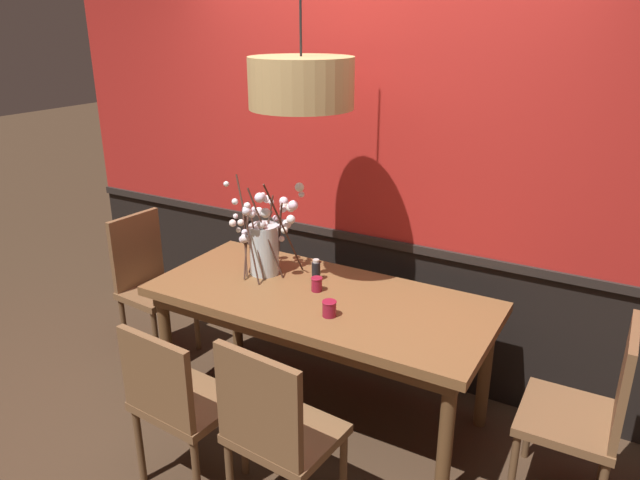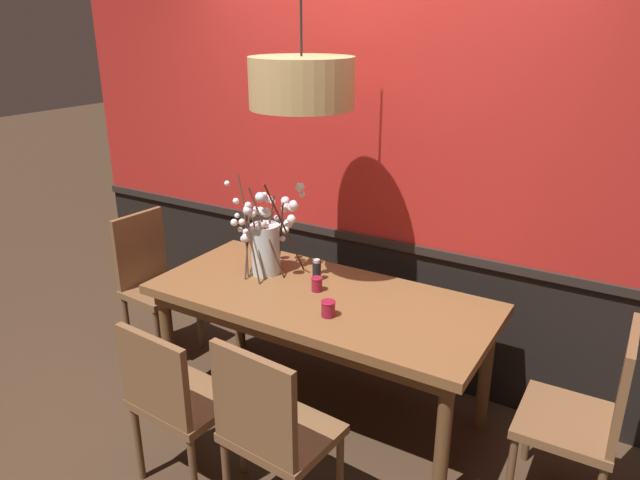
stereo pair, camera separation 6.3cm
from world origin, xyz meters
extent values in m
plane|color=#422D1E|center=(0.00, 0.00, 0.00)|extent=(24.00, 24.00, 0.00)
cube|color=black|center=(0.00, 0.66, 0.43)|extent=(4.60, 0.12, 0.87)
cube|color=black|center=(0.00, 0.65, 0.89)|extent=(4.60, 0.14, 0.05)
cube|color=#B2231E|center=(0.00, 0.66, 1.90)|extent=(4.60, 0.12, 2.06)
cube|color=brown|center=(0.00, 0.00, 0.73)|extent=(1.90, 0.85, 0.05)
cube|color=brown|center=(0.00, 0.00, 0.66)|extent=(1.79, 0.75, 0.08)
cylinder|color=brown|center=(-0.86, -0.34, 0.35)|extent=(0.07, 0.07, 0.70)
cylinder|color=brown|center=(0.86, -0.34, 0.35)|extent=(0.07, 0.07, 0.70)
cylinder|color=brown|center=(-0.86, 0.34, 0.35)|extent=(0.07, 0.07, 0.70)
cylinder|color=brown|center=(0.86, 0.34, 0.35)|extent=(0.07, 0.07, 0.70)
cube|color=brown|center=(-0.26, 0.77, 0.46)|extent=(0.46, 0.43, 0.04)
cube|color=brown|center=(-0.28, 0.94, 0.70)|extent=(0.41, 0.07, 0.42)
cylinder|color=brown|center=(-0.06, 0.62, 0.22)|extent=(0.04, 0.04, 0.44)
cylinder|color=brown|center=(-0.43, 0.59, 0.22)|extent=(0.04, 0.04, 0.44)
cylinder|color=brown|center=(-0.09, 0.95, 0.22)|extent=(0.04, 0.04, 0.44)
cylinder|color=brown|center=(-0.46, 0.92, 0.22)|extent=(0.04, 0.04, 0.44)
cube|color=brown|center=(-0.28, -0.79, 0.45)|extent=(0.48, 0.42, 0.04)
cube|color=brown|center=(-0.29, -0.97, 0.68)|extent=(0.43, 0.07, 0.41)
cylinder|color=brown|center=(-0.46, -0.61, 0.21)|extent=(0.04, 0.04, 0.43)
cylinder|color=brown|center=(-0.07, -0.64, 0.21)|extent=(0.04, 0.04, 0.43)
cylinder|color=brown|center=(-0.48, -0.94, 0.21)|extent=(0.04, 0.04, 0.43)
cylinder|color=brown|center=(-0.09, -0.97, 0.21)|extent=(0.04, 0.04, 0.43)
cube|color=brown|center=(-1.26, 0.01, 0.46)|extent=(0.42, 0.45, 0.04)
cube|color=brown|center=(-1.43, 0.03, 0.73)|extent=(0.07, 0.40, 0.49)
cylinder|color=brown|center=(-1.08, 0.18, 0.22)|extent=(0.04, 0.04, 0.44)
cylinder|color=brown|center=(-1.12, -0.18, 0.22)|extent=(0.04, 0.04, 0.44)
cylinder|color=brown|center=(-1.40, 0.21, 0.22)|extent=(0.04, 0.04, 0.44)
cylinder|color=brown|center=(-1.44, -0.15, 0.22)|extent=(0.04, 0.04, 0.44)
cube|color=brown|center=(0.25, -0.75, 0.44)|extent=(0.49, 0.44, 0.04)
cube|color=brown|center=(0.24, -0.93, 0.70)|extent=(0.43, 0.07, 0.47)
cylinder|color=brown|center=(0.07, -0.56, 0.21)|extent=(0.04, 0.04, 0.42)
cylinder|color=brown|center=(0.47, -0.60, 0.21)|extent=(0.04, 0.04, 0.42)
cylinder|color=brown|center=(0.04, -0.90, 0.21)|extent=(0.04, 0.04, 0.42)
cube|color=brown|center=(1.33, -0.01, 0.44)|extent=(0.44, 0.46, 0.04)
cube|color=brown|center=(1.52, -0.01, 0.71)|extent=(0.04, 0.44, 0.49)
cylinder|color=brown|center=(1.15, -0.21, 0.21)|extent=(0.04, 0.04, 0.42)
cylinder|color=brown|center=(1.14, 0.19, 0.21)|extent=(0.04, 0.04, 0.42)
cylinder|color=brown|center=(1.51, 0.19, 0.21)|extent=(0.04, 0.04, 0.42)
cube|color=brown|center=(0.25, 0.77, 0.45)|extent=(0.47, 0.43, 0.04)
cube|color=brown|center=(0.24, 0.96, 0.69)|extent=(0.43, 0.06, 0.44)
cylinder|color=brown|center=(0.46, 0.61, 0.21)|extent=(0.04, 0.04, 0.43)
cylinder|color=brown|center=(0.07, 0.59, 0.21)|extent=(0.04, 0.04, 0.43)
cylinder|color=brown|center=(0.44, 0.96, 0.21)|extent=(0.04, 0.04, 0.43)
cylinder|color=brown|center=(0.05, 0.93, 0.21)|extent=(0.04, 0.04, 0.43)
cylinder|color=silver|center=(-0.43, 0.09, 0.90)|extent=(0.17, 0.17, 0.30)
cylinder|color=silver|center=(-0.43, 0.09, 0.79)|extent=(0.15, 0.15, 0.07)
cylinder|color=#472D23|center=(-0.38, 0.04, 1.03)|extent=(0.17, 0.10, 0.54)
sphere|color=white|center=(-0.34, -0.02, 1.18)|extent=(0.06, 0.06, 0.06)
sphere|color=white|center=(-0.41, 0.04, 1.08)|extent=(0.05, 0.05, 0.05)
sphere|color=white|center=(-0.34, -0.06, 1.27)|extent=(0.06, 0.06, 0.06)
cylinder|color=#472D23|center=(-0.43, 0.12, 0.99)|extent=(0.08, 0.06, 0.47)
sphere|color=white|center=(-0.42, 0.16, 1.18)|extent=(0.03, 0.03, 0.03)
sphere|color=white|center=(-0.47, 0.16, 1.22)|extent=(0.03, 0.03, 0.03)
sphere|color=white|center=(-0.47, 0.12, 1.03)|extent=(0.04, 0.04, 0.04)
sphere|color=white|center=(-0.46, 0.18, 1.18)|extent=(0.05, 0.05, 0.05)
sphere|color=white|center=(-0.44, 0.14, 1.00)|extent=(0.03, 0.03, 0.03)
sphere|color=white|center=(-0.44, 0.13, 1.04)|extent=(0.04, 0.04, 0.04)
cylinder|color=#472D23|center=(-0.47, 0.11, 0.94)|extent=(0.11, 0.14, 0.37)
sphere|color=white|center=(-0.52, 0.18, 1.10)|extent=(0.05, 0.05, 0.05)
sphere|color=white|center=(-0.54, 0.16, 1.12)|extent=(0.03, 0.03, 0.03)
sphere|color=white|center=(-0.44, 0.13, 0.96)|extent=(0.04, 0.04, 0.04)
sphere|color=white|center=(-0.51, 0.13, 1.01)|extent=(0.03, 0.03, 0.03)
sphere|color=white|center=(-0.48, 0.16, 1.00)|extent=(0.05, 0.05, 0.05)
cylinder|color=#472D23|center=(-0.46, -0.02, 1.06)|extent=(0.21, 0.10, 0.60)
sphere|color=white|center=(-0.50, -0.14, 1.35)|extent=(0.03, 0.03, 0.03)
sphere|color=white|center=(-0.51, -0.06, 1.23)|extent=(0.04, 0.04, 0.04)
sphere|color=white|center=(-0.49, -0.04, 1.10)|extent=(0.04, 0.04, 0.04)
cylinder|color=#472D23|center=(-0.40, 0.19, 0.97)|extent=(0.11, 0.03, 0.42)
sphere|color=white|center=(-0.40, 0.27, 1.14)|extent=(0.06, 0.06, 0.06)
sphere|color=white|center=(-0.38, 0.24, 1.12)|extent=(0.03, 0.03, 0.03)
sphere|color=white|center=(-0.40, 0.27, 1.16)|extent=(0.05, 0.05, 0.05)
sphere|color=white|center=(-0.42, 0.20, 1.07)|extent=(0.04, 0.04, 0.04)
cylinder|color=#472D23|center=(-0.51, 0.03, 0.95)|extent=(0.08, 0.17, 0.39)
sphere|color=white|center=(-0.52, 0.03, 1.00)|extent=(0.03, 0.03, 0.03)
sphere|color=white|center=(-0.50, 0.01, 0.99)|extent=(0.05, 0.05, 0.05)
sphere|color=white|center=(-0.51, 0.02, 1.02)|extent=(0.04, 0.04, 0.04)
sphere|color=white|center=(-0.50, 0.05, 0.95)|extent=(0.03, 0.03, 0.03)
cylinder|color=#472D23|center=(-0.55, 0.07, 0.95)|extent=(0.14, 0.17, 0.39)
sphere|color=white|center=(-0.60, 0.02, 1.06)|extent=(0.04, 0.04, 0.04)
sphere|color=silver|center=(-0.60, 0.05, 1.10)|extent=(0.03, 0.03, 0.03)
sphere|color=white|center=(-0.59, 0.07, 1.00)|extent=(0.03, 0.03, 0.03)
sphere|color=white|center=(-0.55, 0.05, 0.96)|extent=(0.04, 0.04, 0.04)
cylinder|color=#472D23|center=(-0.28, 0.09, 1.06)|extent=(0.05, 0.32, 0.60)
sphere|color=white|center=(-0.21, 0.06, 1.22)|extent=(0.06, 0.06, 0.06)
sphere|color=white|center=(-0.16, 0.06, 1.33)|extent=(0.05, 0.05, 0.05)
sphere|color=white|center=(-0.22, 0.06, 1.13)|extent=(0.05, 0.05, 0.05)
sphere|color=white|center=(-0.16, 0.08, 1.28)|extent=(0.03, 0.03, 0.03)
cylinder|color=#472D23|center=(-0.43, 0.02, 0.98)|extent=(0.13, 0.05, 0.45)
sphere|color=white|center=(-0.45, -0.03, 1.20)|extent=(0.04, 0.04, 0.04)
sphere|color=white|center=(-0.44, -0.04, 1.21)|extent=(0.04, 0.04, 0.04)
sphere|color=white|center=(-0.42, 0.05, 0.98)|extent=(0.04, 0.04, 0.04)
sphere|color=white|center=(-0.43, -0.02, 1.15)|extent=(0.04, 0.04, 0.04)
sphere|color=white|center=(-0.45, -0.04, 1.18)|extent=(0.05, 0.05, 0.05)
cylinder|color=#472D23|center=(-0.38, 0.17, 0.97)|extent=(0.11, 0.10, 0.43)
sphere|color=white|center=(-0.34, 0.17, 1.02)|extent=(0.04, 0.04, 0.04)
sphere|color=white|center=(-0.38, 0.19, 1.03)|extent=(0.04, 0.04, 0.04)
sphere|color=white|center=(-0.34, 0.20, 1.05)|extent=(0.05, 0.05, 0.05)
sphere|color=white|center=(-0.36, 0.20, 1.13)|extent=(0.04, 0.04, 0.04)
sphere|color=white|center=(-0.31, 0.20, 1.15)|extent=(0.05, 0.05, 0.05)
sphere|color=white|center=(-0.35, 0.16, 0.96)|extent=(0.04, 0.04, 0.04)
cylinder|color=maroon|center=(-0.04, 0.03, 0.79)|extent=(0.06, 0.06, 0.08)
torus|color=#A81B37|center=(-0.04, 0.03, 0.83)|extent=(0.07, 0.07, 0.01)
cylinder|color=silver|center=(-0.04, 0.03, 0.78)|extent=(0.04, 0.04, 0.04)
cylinder|color=maroon|center=(0.16, -0.19, 0.80)|extent=(0.07, 0.07, 0.08)
torus|color=#A81B37|center=(0.16, -0.19, 0.83)|extent=(0.08, 0.08, 0.01)
cylinder|color=silver|center=(0.16, -0.19, 0.78)|extent=(0.05, 0.05, 0.04)
cylinder|color=black|center=(-0.12, 0.16, 0.81)|extent=(0.05, 0.05, 0.11)
cylinder|color=beige|center=(-0.12, 0.16, 0.87)|extent=(0.04, 0.04, 0.02)
cylinder|color=tan|center=(-0.13, 0.04, 1.88)|extent=(0.53, 0.53, 0.25)
sphere|color=#F9EAB7|center=(-0.13, 0.04, 1.84)|extent=(0.14, 0.14, 0.14)
camera|label=1|loc=(1.46, -2.56, 2.19)|focal=33.35mm
camera|label=2|loc=(1.52, -2.53, 2.19)|focal=33.35mm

